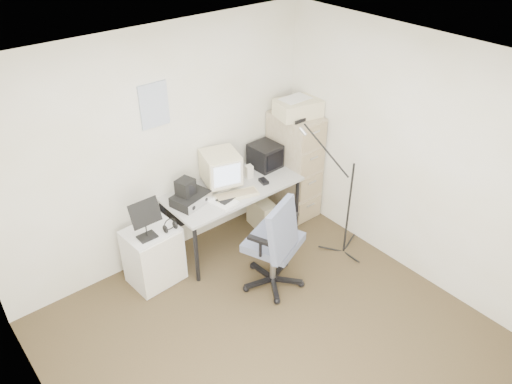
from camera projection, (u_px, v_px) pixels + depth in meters
floor at (276, 344)px, 4.55m from camera, size 3.60×3.60×0.01m
ceiling at (284, 80)px, 3.19m from camera, size 3.60×3.60×0.01m
wall_back at (161, 151)px, 5.03m from camera, size 3.60×0.02×2.50m
wall_left at (48, 355)px, 2.91m from camera, size 0.02×3.60×2.50m
wall_right at (418, 163)px, 4.83m from camera, size 0.02×3.60×2.50m
wall_calendar at (154, 105)px, 4.75m from camera, size 0.30×0.02×0.44m
filing_cabinet at (294, 165)px, 6.00m from camera, size 0.40×0.60×1.30m
printer at (298, 108)px, 5.58m from camera, size 0.55×0.43×0.19m
desk at (233, 215)px, 5.62m from camera, size 1.50×0.70×0.73m
crt_monitor at (221, 170)px, 5.33m from camera, size 0.46×0.47×0.41m
crt_tv at (265, 156)px, 5.74m from camera, size 0.32×0.34×0.28m
desk_speaker at (249, 171)px, 5.57m from camera, size 0.09×0.09×0.15m
keyboard at (237, 195)px, 5.27m from camera, size 0.50×0.29×0.03m
mouse at (264, 181)px, 5.50m from camera, size 0.09×0.13×0.04m
radio_receiver at (191, 199)px, 5.14m from camera, size 0.43×0.35×0.11m
radio_speaker at (185, 187)px, 5.07m from camera, size 0.20×0.20×0.17m
papers at (222, 202)px, 5.17m from camera, size 0.26×0.32×0.02m
pc_tower at (262, 214)px, 5.93m from camera, size 0.24×0.44×0.39m
office_chair at (273, 240)px, 4.92m from camera, size 0.84×0.84×1.12m
side_cart at (154, 255)px, 5.10m from camera, size 0.54×0.44×0.64m
music_stand at (145, 219)px, 4.72m from camera, size 0.32×0.21×0.43m
headphones at (170, 226)px, 4.91m from camera, size 0.18×0.18×0.03m
mic_stand at (350, 196)px, 5.26m from camera, size 0.02×0.02×1.49m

